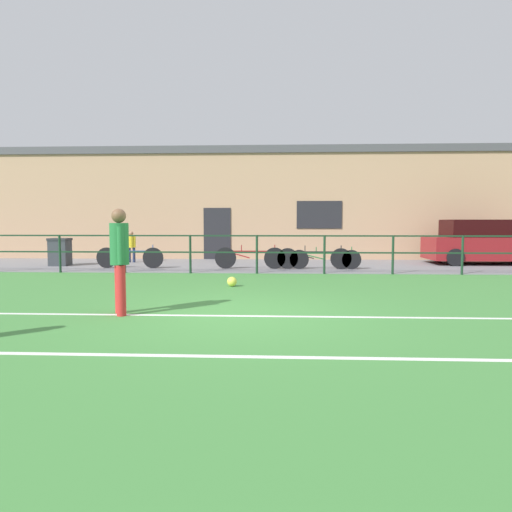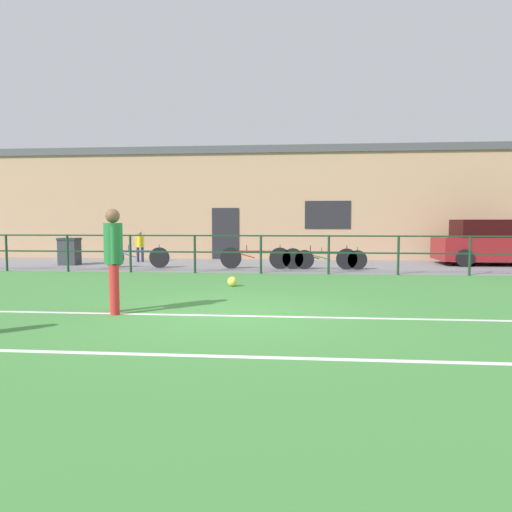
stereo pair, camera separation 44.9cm
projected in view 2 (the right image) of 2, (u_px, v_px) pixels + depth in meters
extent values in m
cube|color=#42843D|center=(233.00, 314.00, 7.87)|extent=(60.00, 44.00, 0.04)
cube|color=white|center=(231.00, 316.00, 7.63)|extent=(36.00, 0.11, 0.00)
cube|color=white|center=(202.00, 356.00, 5.35)|extent=(36.00, 0.11, 0.00)
cube|color=slate|center=(267.00, 265.00, 16.31)|extent=(48.00, 5.00, 0.02)
cylinder|color=#193823|center=(6.00, 253.00, 14.50)|extent=(0.07, 0.07, 1.15)
cylinder|color=#193823|center=(68.00, 253.00, 14.32)|extent=(0.07, 0.07, 1.15)
cylinder|color=#193823|center=(130.00, 254.00, 14.14)|extent=(0.07, 0.07, 1.15)
cylinder|color=#193823|center=(195.00, 254.00, 13.96)|extent=(0.07, 0.07, 1.15)
cylinder|color=#193823|center=(261.00, 254.00, 13.78)|extent=(0.07, 0.07, 1.15)
cylinder|color=#193823|center=(329.00, 255.00, 13.60)|extent=(0.07, 0.07, 1.15)
cylinder|color=#193823|center=(398.00, 255.00, 13.42)|extent=(0.07, 0.07, 1.15)
cylinder|color=#193823|center=(470.00, 256.00, 13.24)|extent=(0.07, 0.07, 1.15)
cube|color=#193823|center=(261.00, 236.00, 13.74)|extent=(36.00, 0.04, 0.04)
cube|color=#193823|center=(261.00, 252.00, 13.78)|extent=(36.00, 0.04, 0.04)
cube|color=tan|center=(272.00, 208.00, 19.82)|extent=(28.00, 2.40, 4.29)
cube|color=#232328|center=(225.00, 234.00, 18.87)|extent=(1.10, 0.04, 2.10)
cube|color=#232328|center=(328.00, 215.00, 18.44)|extent=(1.80, 0.04, 1.10)
cube|color=#4C4C51|center=(273.00, 153.00, 19.65)|extent=(28.00, 2.56, 0.30)
cylinder|color=red|center=(115.00, 290.00, 7.70)|extent=(0.15, 0.15, 0.84)
cylinder|color=red|center=(114.00, 288.00, 7.94)|extent=(0.15, 0.15, 0.84)
cylinder|color=#237038|center=(113.00, 244.00, 7.76)|extent=(0.31, 0.31, 0.69)
sphere|color=brown|center=(113.00, 216.00, 7.73)|extent=(0.24, 0.24, 0.24)
cylinder|color=#237038|center=(114.00, 245.00, 7.59)|extent=(0.11, 0.11, 0.62)
cylinder|color=#237038|center=(113.00, 244.00, 7.94)|extent=(0.11, 0.11, 0.62)
sphere|color=#E5E04C|center=(232.00, 282.00, 11.09)|extent=(0.23, 0.23, 0.23)
cylinder|color=#232D4C|center=(142.00, 255.00, 17.60)|extent=(0.10, 0.10, 0.55)
cylinder|color=#232D4C|center=(138.00, 255.00, 17.60)|extent=(0.10, 0.10, 0.55)
cylinder|color=gold|center=(140.00, 241.00, 17.56)|extent=(0.20, 0.20, 0.46)
sphere|color=#A37556|center=(140.00, 233.00, 17.54)|extent=(0.16, 0.16, 0.16)
cylinder|color=gold|center=(143.00, 242.00, 17.56)|extent=(0.07, 0.07, 0.41)
cylinder|color=gold|center=(137.00, 242.00, 17.57)|extent=(0.07, 0.07, 0.41)
cube|color=maroon|center=(497.00, 249.00, 16.38)|extent=(4.07, 1.79, 0.81)
cube|color=black|center=(491.00, 228.00, 16.34)|extent=(2.44, 1.50, 0.62)
cylinder|color=black|center=(465.00, 258.00, 15.67)|extent=(0.60, 0.18, 0.60)
cylinder|color=black|center=(448.00, 254.00, 17.37)|extent=(0.60, 0.18, 0.60)
cylinder|color=black|center=(304.00, 260.00, 14.88)|extent=(0.62, 0.04, 0.62)
cylinder|color=black|center=(357.00, 260.00, 14.72)|extent=(0.62, 0.04, 0.62)
cube|color=#1E6633|center=(331.00, 253.00, 14.79)|extent=(1.31, 0.04, 0.04)
cube|color=#1E6633|center=(318.00, 257.00, 14.83)|extent=(0.82, 0.03, 0.23)
cylinder|color=#1E6633|center=(322.00, 250.00, 14.80)|extent=(0.03, 0.03, 0.20)
cylinder|color=#1E6633|center=(358.00, 251.00, 14.70)|extent=(0.03, 0.03, 0.28)
cylinder|color=black|center=(293.00, 259.00, 14.91)|extent=(0.68, 0.04, 0.68)
cylinder|color=black|center=(347.00, 259.00, 14.75)|extent=(0.68, 0.04, 0.68)
cube|color=black|center=(320.00, 252.00, 14.81)|extent=(1.33, 0.04, 0.04)
cube|color=black|center=(306.00, 255.00, 14.86)|extent=(0.84, 0.03, 0.24)
cylinder|color=black|center=(310.00, 249.00, 14.83)|extent=(0.03, 0.03, 0.20)
cylinder|color=black|center=(347.00, 250.00, 14.73)|extent=(0.03, 0.03, 0.28)
cylinder|color=black|center=(231.00, 258.00, 15.09)|extent=(0.69, 0.04, 0.69)
cylinder|color=black|center=(280.00, 258.00, 14.94)|extent=(0.69, 0.04, 0.69)
cube|color=maroon|center=(255.00, 251.00, 15.00)|extent=(1.25, 0.04, 0.04)
cube|color=maroon|center=(243.00, 255.00, 15.04)|extent=(0.78, 0.03, 0.25)
cylinder|color=maroon|center=(247.00, 248.00, 15.02)|extent=(0.03, 0.03, 0.20)
cylinder|color=maroon|center=(280.00, 249.00, 14.92)|extent=(0.03, 0.03, 0.28)
cylinder|color=black|center=(114.00, 257.00, 15.44)|extent=(0.68, 0.04, 0.68)
cylinder|color=black|center=(159.00, 258.00, 15.30)|extent=(0.68, 0.04, 0.68)
cube|color=#234C99|center=(137.00, 251.00, 15.36)|extent=(1.21, 0.04, 0.04)
cube|color=#234C99|center=(125.00, 254.00, 15.40)|extent=(0.75, 0.03, 0.24)
cylinder|color=#234C99|center=(129.00, 248.00, 15.37)|extent=(0.03, 0.03, 0.20)
cylinder|color=#234C99|center=(159.00, 249.00, 15.28)|extent=(0.03, 0.03, 0.28)
cube|color=#33383D|center=(70.00, 253.00, 16.35)|extent=(0.63, 0.53, 0.88)
cube|color=#282C30|center=(69.00, 239.00, 16.32)|extent=(0.67, 0.57, 0.08)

